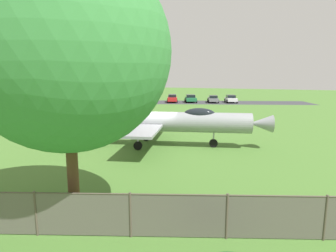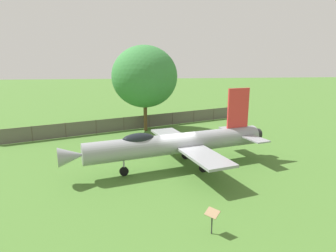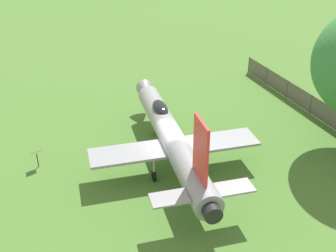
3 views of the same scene
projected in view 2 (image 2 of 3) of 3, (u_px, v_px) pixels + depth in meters
ground_plane at (178, 167)px, 20.09m from camera, size 200.00×200.00×0.00m
display_jet at (174, 143)px, 19.56m from camera, size 14.64×9.95×5.47m
shade_tree at (145, 77)px, 29.39m from camera, size 6.86×6.19×9.01m
perimeter_fence at (137, 122)px, 31.10m from camera, size 25.28×9.83×1.48m
shrub_near_fence at (176, 118)px, 35.41m from camera, size 1.30×1.42×0.83m
shrub_by_tree at (93, 125)px, 31.46m from camera, size 2.14×2.45×0.70m
info_plaque at (212, 216)px, 12.22m from camera, size 0.69×0.71×1.14m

